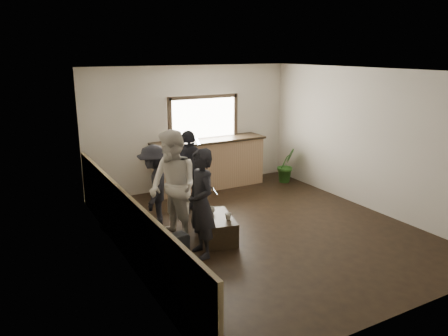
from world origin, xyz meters
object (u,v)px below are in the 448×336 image
cup_b (228,216)px  person_a (201,203)px  coffee_table (217,228)px  sofa (141,227)px  bar_counter (209,161)px  cup_a (211,210)px  person_c (154,187)px  person_d (190,171)px  potted_plant (286,165)px  person_b (173,187)px

cup_b → person_a: size_ratio=0.06×
coffee_table → person_a: (-0.48, -0.40, 0.65)m
sofa → bar_counter: bearing=-54.7°
cup_b → cup_a: bearing=106.6°
bar_counter → person_c: 2.53m
bar_counter → person_a: bearing=-119.0°
person_c → person_d: bearing=140.0°
coffee_table → cup_b: 0.34m
cup_b → person_d: (0.08, 1.65, 0.36)m
bar_counter → sofa: bearing=-137.7°
cup_a → person_a: bearing=-128.5°
bar_counter → sofa: 3.24m
potted_plant → person_a: person_a is taller
coffee_table → potted_plant: 3.75m
coffee_table → sofa: bearing=156.7°
cup_b → person_b: size_ratio=0.06×
coffee_table → potted_plant: size_ratio=1.08×
sofa → potted_plant: (4.23, 1.65, 0.15)m
bar_counter → sofa: (-2.38, -2.16, -0.36)m
cup_a → potted_plant: bearing=32.4°
potted_plant → person_a: size_ratio=0.50×
person_a → potted_plant: bearing=128.1°
person_d → cup_a: bearing=61.8°
potted_plant → person_a: 4.39m
bar_counter → person_a: size_ratio=1.58×
cup_a → cup_b: 0.41m
person_a → person_c: 1.46m
potted_plant → person_b: size_ratio=0.45×
bar_counter → potted_plant: 1.93m
person_b → bar_counter: bearing=130.5°
sofa → coffee_table: sofa is taller
person_b → person_a: bearing=1.3°
person_a → person_b: 0.75m
cup_b → potted_plant: bearing=38.4°
bar_counter → cup_b: bar_counter is taller
bar_counter → person_b: bar_counter is taller
bar_counter → coffee_table: bar_counter is taller
bar_counter → coffee_table: size_ratio=2.94×
person_b → person_d: (0.83, 1.13, -0.12)m
sofa → coffee_table: (1.16, -0.50, -0.07)m
cup_a → cup_b: cup_a is taller
person_d → person_a: bearing=50.7°
cup_b → sofa: bearing=151.2°
potted_plant → person_b: bearing=-153.8°
bar_counter → cup_b: (-1.11, -2.86, -0.18)m
sofa → person_b: (0.52, -0.18, 0.67)m
potted_plant → person_c: (-3.78, -1.11, 0.33)m
cup_a → person_d: person_d is taller
cup_a → person_d: bearing=81.3°
person_c → person_d: (0.90, 0.41, 0.06)m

